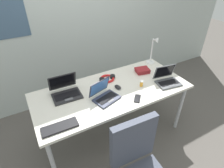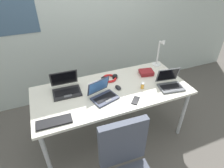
# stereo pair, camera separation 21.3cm
# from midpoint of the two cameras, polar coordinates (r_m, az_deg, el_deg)

# --- Properties ---
(ground_plane) EXTENTS (12.00, 12.00, 0.00)m
(ground_plane) POSITION_cam_midpoint_polar(r_m,az_deg,el_deg) (2.69, 2.34, -14.56)
(ground_plane) COLOR #56514C
(wall_back) EXTENTS (6.00, 0.13, 2.60)m
(wall_back) POSITION_cam_midpoint_polar(r_m,az_deg,el_deg) (2.88, -6.42, 19.80)
(wall_back) COLOR #B2BCB7
(wall_back) RESTS_ON ground_plane
(desk) EXTENTS (1.80, 0.80, 0.74)m
(desk) POSITION_cam_midpoint_polar(r_m,az_deg,el_deg) (2.21, 2.76, -3.00)
(desk) COLOR silver
(desk) RESTS_ON ground_plane
(desk_lamp) EXTENTS (0.12, 0.18, 0.40)m
(desk_lamp) POSITION_cam_midpoint_polar(r_m,az_deg,el_deg) (2.66, 16.54, 8.86)
(desk_lamp) COLOR white
(desk_lamp) RESTS_ON desk
(laptop_front_left) EXTENTS (0.31, 0.28, 0.21)m
(laptop_front_left) POSITION_cam_midpoint_polar(r_m,az_deg,el_deg) (2.34, 19.69, 0.06)
(laptop_front_left) COLOR #515459
(laptop_front_left) RESTS_ON desk
(laptop_near_lamp) EXTENTS (0.32, 0.30, 0.20)m
(laptop_near_lamp) POSITION_cam_midpoint_polar(r_m,az_deg,el_deg) (2.04, 0.19, -3.29)
(laptop_near_lamp) COLOR #33384C
(laptop_near_lamp) RESTS_ON desk
(laptop_near_mouse) EXTENTS (0.32, 0.29, 0.22)m
(laptop_near_mouse) POSITION_cam_midpoint_polar(r_m,az_deg,el_deg) (2.16, -11.05, -1.32)
(laptop_near_mouse) COLOR #232326
(laptop_near_mouse) RESTS_ON desk
(external_keyboard) EXTENTS (0.33, 0.13, 0.02)m
(external_keyboard) POSITION_cam_midpoint_polar(r_m,az_deg,el_deg) (1.83, -13.93, -11.26)
(external_keyboard) COLOR black
(external_keyboard) RESTS_ON desk
(computer_mouse) EXTENTS (0.07, 0.10, 0.03)m
(computer_mouse) POSITION_cam_midpoint_polar(r_m,az_deg,el_deg) (2.19, 4.65, -1.14)
(computer_mouse) COLOR black
(computer_mouse) RESTS_ON desk
(cell_phone) EXTENTS (0.14, 0.14, 0.01)m
(cell_phone) POSITION_cam_midpoint_polar(r_m,az_deg,el_deg) (2.05, 10.15, -5.02)
(cell_phone) COLOR black
(cell_phone) RESTS_ON desk
(headphones) EXTENTS (0.21, 0.18, 0.04)m
(headphones) POSITION_cam_midpoint_polar(r_m,az_deg,el_deg) (2.35, 1.80, 1.69)
(headphones) COLOR red
(headphones) RESTS_ON desk
(pill_bottle) EXTENTS (0.04, 0.04, 0.08)m
(pill_bottle) POSITION_cam_midpoint_polar(r_m,az_deg,el_deg) (2.22, 11.94, -0.50)
(pill_bottle) COLOR gold
(pill_bottle) RESTS_ON desk
(book_stack) EXTENTS (0.20, 0.17, 0.06)m
(book_stack) POSITION_cam_midpoint_polar(r_m,az_deg,el_deg) (2.50, 12.76, 3.37)
(book_stack) COLOR maroon
(book_stack) RESTS_ON desk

